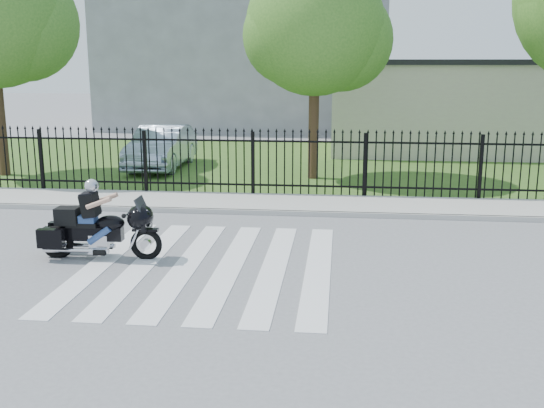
# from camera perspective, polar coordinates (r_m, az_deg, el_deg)

# --- Properties ---
(ground) EXTENTS (120.00, 120.00, 0.00)m
(ground) POSITION_cam_1_polar(r_m,az_deg,el_deg) (11.71, -5.72, -5.54)
(ground) COLOR slate
(ground) RESTS_ON ground
(crosswalk) EXTENTS (5.00, 5.50, 0.01)m
(crosswalk) POSITION_cam_1_polar(r_m,az_deg,el_deg) (11.71, -5.72, -5.51)
(crosswalk) COLOR silver
(crosswalk) RESTS_ON ground
(sidewalk) EXTENTS (40.00, 2.00, 0.12)m
(sidewalk) POSITION_cam_1_polar(r_m,az_deg,el_deg) (16.44, -2.18, 0.09)
(sidewalk) COLOR #ADAAA3
(sidewalk) RESTS_ON ground
(curb) EXTENTS (40.00, 0.12, 0.12)m
(curb) POSITION_cam_1_polar(r_m,az_deg,el_deg) (15.48, -2.71, -0.72)
(curb) COLOR #ADAAA3
(curb) RESTS_ON ground
(grass_strip) EXTENTS (40.00, 12.00, 0.02)m
(grass_strip) POSITION_cam_1_polar(r_m,az_deg,el_deg) (23.28, 0.32, 3.72)
(grass_strip) COLOR #32591E
(grass_strip) RESTS_ON ground
(iron_fence) EXTENTS (26.00, 0.04, 1.80)m
(iron_fence) POSITION_cam_1_polar(r_m,az_deg,el_deg) (17.25, -1.72, 3.54)
(iron_fence) COLOR black
(iron_fence) RESTS_ON ground
(tree_mid) EXTENTS (4.20, 4.20, 6.78)m
(tree_mid) POSITION_cam_1_polar(r_m,az_deg,el_deg) (19.91, 3.88, 15.61)
(tree_mid) COLOR #382316
(tree_mid) RESTS_ON ground
(building_low) EXTENTS (10.00, 6.00, 3.50)m
(building_low) POSITION_cam_1_polar(r_m,az_deg,el_deg) (27.34, 16.13, 8.24)
(building_low) COLOR beige
(building_low) RESTS_ON ground
(building_low_roof) EXTENTS (10.20, 6.20, 0.20)m
(building_low_roof) POSITION_cam_1_polar(r_m,az_deg,el_deg) (27.27, 16.38, 12.11)
(building_low_roof) COLOR black
(building_low_roof) RESTS_ON building_low
(building_tall) EXTENTS (15.00, 10.00, 12.00)m
(building_tall) POSITION_cam_1_polar(r_m,az_deg,el_deg) (37.33, -2.16, 16.33)
(building_tall) COLOR #9799A0
(building_tall) RESTS_ON ground
(motorcycle_rider) EXTENTS (2.35, 0.72, 1.56)m
(motorcycle_rider) POSITION_cam_1_polar(r_m,az_deg,el_deg) (12.37, -15.45, -1.87)
(motorcycle_rider) COLOR black
(motorcycle_rider) RESTS_ON ground
(parked_car) EXTENTS (1.56, 4.43, 1.46)m
(parked_car) POSITION_cam_1_polar(r_m,az_deg,el_deg) (22.29, -9.88, 5.05)
(parked_car) COLOR #9CAEC4
(parked_car) RESTS_ON grass_strip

